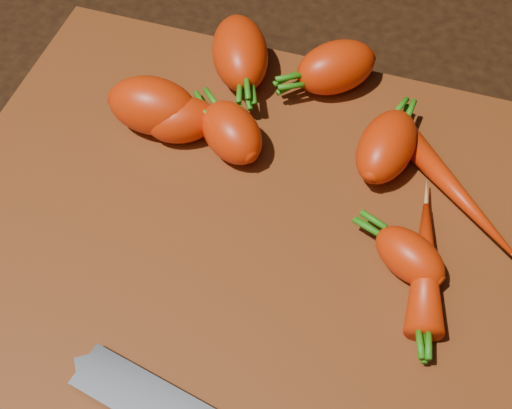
% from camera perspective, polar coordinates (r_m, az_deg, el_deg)
% --- Properties ---
extents(ground, '(2.00, 2.00, 0.01)m').
position_cam_1_polar(ground, '(0.57, -0.30, -2.81)').
color(ground, black).
extents(cutting_board, '(0.50, 0.40, 0.01)m').
position_cam_1_polar(cutting_board, '(0.56, -0.31, -2.20)').
color(cutting_board, '#642E10').
rests_on(cutting_board, ground).
extents(carrot_0, '(0.08, 0.05, 0.05)m').
position_cam_1_polar(carrot_0, '(0.61, -8.25, 7.82)').
color(carrot_0, '#F1340A').
rests_on(carrot_0, cutting_board).
extents(carrot_1, '(0.08, 0.07, 0.04)m').
position_cam_1_polar(carrot_1, '(0.59, -1.96, 5.78)').
color(carrot_1, '#F1340A').
rests_on(carrot_1, cutting_board).
extents(carrot_2, '(0.08, 0.10, 0.05)m').
position_cam_1_polar(carrot_2, '(0.65, -1.29, 12.02)').
color(carrot_2, '#F1340A').
rests_on(carrot_2, cutting_board).
extents(carrot_3, '(0.06, 0.08, 0.04)m').
position_cam_1_polar(carrot_3, '(0.59, 10.39, 4.59)').
color(carrot_3, '#F1340A').
rests_on(carrot_3, cutting_board).
extents(carrot_4, '(0.09, 0.08, 0.05)m').
position_cam_1_polar(carrot_4, '(0.65, 6.41, 10.85)').
color(carrot_4, '#F1340A').
rests_on(carrot_4, cutting_board).
extents(carrot_5, '(0.07, 0.06, 0.04)m').
position_cam_1_polar(carrot_5, '(0.61, -5.98, 6.72)').
color(carrot_5, '#F1340A').
rests_on(carrot_5, cutting_board).
extents(carrot_6, '(0.07, 0.06, 0.03)m').
position_cam_1_polar(carrot_6, '(0.54, 12.20, -4.08)').
color(carrot_6, '#F1340A').
rests_on(carrot_6, cutting_board).
extents(carrot_8, '(0.12, 0.11, 0.02)m').
position_cam_1_polar(carrot_8, '(0.59, 15.64, 1.07)').
color(carrot_8, '#F1340A').
rests_on(carrot_8, cutting_board).
extents(carrot_9, '(0.05, 0.11, 0.03)m').
position_cam_1_polar(carrot_9, '(0.54, 13.38, -4.74)').
color(carrot_9, '#F1340A').
rests_on(carrot_9, cutting_board).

